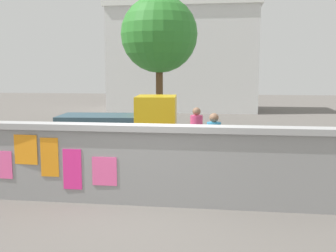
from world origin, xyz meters
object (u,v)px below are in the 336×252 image
(bicycle_far, at_px, (169,173))
(person_walking, at_px, (214,139))
(auto_rickshaw_truck, at_px, (125,126))
(person_bystander, at_px, (196,130))
(tree_roadside, at_px, (159,35))
(bicycle_near, at_px, (17,167))
(motorcycle, at_px, (273,153))

(bicycle_far, relative_size, person_walking, 1.04)
(auto_rickshaw_truck, xyz_separation_m, person_bystander, (2.31, -1.13, 0.09))
(bicycle_far, bearing_deg, tree_roadside, 100.51)
(bicycle_far, xyz_separation_m, person_walking, (0.95, 0.99, 0.62))
(bicycle_far, height_order, person_walking, person_walking)
(bicycle_near, height_order, person_walking, person_walking)
(auto_rickshaw_truck, height_order, bicycle_near, auto_rickshaw_truck)
(bicycle_near, xyz_separation_m, bicycle_far, (3.66, -0.14, 0.00))
(bicycle_far, bearing_deg, motorcycle, 40.18)
(person_walking, distance_m, person_bystander, 1.55)
(auto_rickshaw_truck, relative_size, person_walking, 2.29)
(motorcycle, distance_m, person_walking, 1.95)
(motorcycle, xyz_separation_m, bicycle_near, (-6.13, -1.94, -0.10))
(tree_roadside, bearing_deg, bicycle_far, -79.49)
(person_walking, bearing_deg, person_bystander, 109.52)
(bicycle_far, distance_m, person_bystander, 2.56)
(person_bystander, distance_m, tree_roadside, 7.19)
(bicycle_far, xyz_separation_m, person_bystander, (0.43, 2.45, 0.62))
(bicycle_near, relative_size, bicycle_far, 1.02)
(tree_roadside, bearing_deg, bicycle_near, -103.73)
(bicycle_near, distance_m, tree_roadside, 9.47)
(bicycle_near, relative_size, person_walking, 1.06)
(tree_roadside, bearing_deg, person_bystander, -71.77)
(motorcycle, relative_size, person_bystander, 1.17)
(motorcycle, height_order, bicycle_far, bicycle_far)
(motorcycle, bearing_deg, tree_roadside, 121.96)
(bicycle_far, relative_size, person_bystander, 1.04)
(bicycle_near, xyz_separation_m, person_walking, (4.61, 0.84, 0.62))
(motorcycle, distance_m, bicycle_near, 6.43)
(motorcycle, distance_m, tree_roadside, 8.50)
(person_bystander, height_order, tree_roadside, tree_roadside)
(person_walking, xyz_separation_m, person_bystander, (-0.52, 1.46, 0.00))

